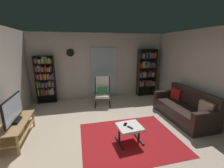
{
  "coord_description": "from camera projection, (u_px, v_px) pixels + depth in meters",
  "views": [
    {
      "loc": [
        -0.91,
        -3.18,
        2.11
      ],
      "look_at": [
        0.07,
        0.94,
        1.02
      ],
      "focal_mm": 23.92,
      "sensor_mm": 36.0,
      "label": 1
    }
  ],
  "objects": [
    {
      "name": "ottoman",
      "position": [
        129.0,
        129.0,
        3.31
      ],
      "size": [
        0.55,
        0.52,
        0.39
      ],
      "color": "white",
      "rests_on": "ground"
    },
    {
      "name": "tv_stand",
      "position": [
        16.0,
        128.0,
        3.36
      ],
      "size": [
        0.51,
        1.22,
        0.46
      ],
      "color": "tan",
      "rests_on": "ground"
    },
    {
      "name": "bookshelf_near_tv",
      "position": [
        45.0,
        78.0,
        5.57
      ],
      "size": [
        0.68,
        0.3,
        1.76
      ],
      "color": "black",
      "rests_on": "ground"
    },
    {
      "name": "area_rug",
      "position": [
        130.0,
        138.0,
        3.5
      ],
      "size": [
        2.22,
        1.84,
        0.01
      ],
      "primitive_type": "cube",
      "color": "#A8191F",
      "rests_on": "ground"
    },
    {
      "name": "leather_sofa",
      "position": [
        184.0,
        108.0,
        4.41
      ],
      "size": [
        0.84,
        1.89,
        0.88
      ],
      "color": "black",
      "rests_on": "ground"
    },
    {
      "name": "cell_phone",
      "position": [
        125.0,
        124.0,
        3.34
      ],
      "size": [
        0.13,
        0.16,
        0.01
      ],
      "primitive_type": "cube",
      "rotation": [
        0.0,
        0.0,
        -0.54
      ],
      "color": "black",
      "rests_on": "ottoman"
    },
    {
      "name": "wall_back",
      "position": [
        99.0,
        66.0,
        6.14
      ],
      "size": [
        5.6,
        0.06,
        2.6
      ],
      "primitive_type": "cube",
      "color": "beige",
      "rests_on": "ground"
    },
    {
      "name": "glass_door_panel",
      "position": [
        104.0,
        72.0,
        6.18
      ],
      "size": [
        1.1,
        0.01,
        2.0
      ],
      "primitive_type": "cube",
      "color": "silver"
    },
    {
      "name": "television",
      "position": [
        13.0,
        110.0,
        3.26
      ],
      "size": [
        0.2,
        0.98,
        0.59
      ],
      "color": "black",
      "rests_on": "tv_stand"
    },
    {
      "name": "wall_clock",
      "position": [
        70.0,
        53.0,
        5.68
      ],
      "size": [
        0.29,
        0.03,
        0.29
      ],
      "color": "silver"
    },
    {
      "name": "tv_remote",
      "position": [
        130.0,
        127.0,
        3.21
      ],
      "size": [
        0.11,
        0.14,
        0.02
      ],
      "primitive_type": "cube",
      "rotation": [
        0.0,
        0.0,
        0.55
      ],
      "color": "black",
      "rests_on": "ottoman"
    },
    {
      "name": "wall_right",
      "position": [
        215.0,
        77.0,
        4.01
      ],
      "size": [
        0.06,
        6.0,
        2.6
      ],
      "primitive_type": "cube",
      "color": "beige",
      "rests_on": "ground"
    },
    {
      "name": "bookshelf_near_sofa",
      "position": [
        146.0,
        71.0,
        6.4
      ],
      "size": [
        0.79,
        0.3,
        1.99
      ],
      "color": "black",
      "rests_on": "ground"
    },
    {
      "name": "lounge_armchair",
      "position": [
        102.0,
        90.0,
        5.45
      ],
      "size": [
        0.67,
        0.74,
        1.02
      ],
      "color": "black",
      "rests_on": "ground"
    },
    {
      "name": "ground_plane",
      "position": [
        118.0,
        133.0,
        3.73
      ],
      "size": [
        7.02,
        7.02,
        0.0
      ],
      "primitive_type": "plane",
      "color": "beige"
    }
  ]
}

